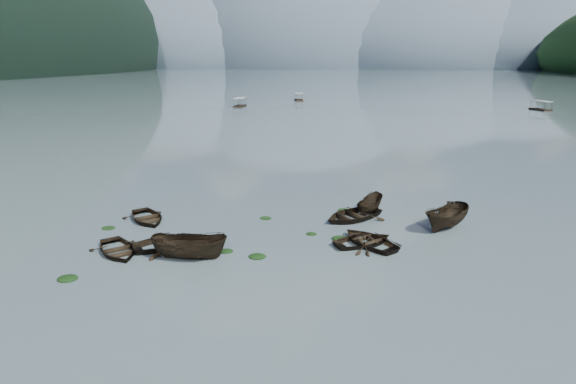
# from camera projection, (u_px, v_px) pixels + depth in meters

# --- Properties ---
(ground_plane) EXTENTS (2400.00, 2400.00, 0.00)m
(ground_plane) POSITION_uv_depth(u_px,v_px,m) (266.00, 289.00, 24.34)
(ground_plane) COLOR slate
(haze_mtn_a) EXTENTS (520.00, 520.00, 280.00)m
(haze_mtn_a) POSITION_uv_depth(u_px,v_px,m) (203.00, 67.00, 908.31)
(haze_mtn_a) COLOR #475666
(haze_mtn_a) RESTS_ON ground
(haze_mtn_b) EXTENTS (520.00, 520.00, 340.00)m
(haze_mtn_b) POSITION_uv_depth(u_px,v_px,m) (302.00, 67.00, 889.56)
(haze_mtn_b) COLOR #475666
(haze_mtn_b) RESTS_ON ground
(haze_mtn_c) EXTENTS (520.00, 520.00, 260.00)m
(haze_mtn_c) POSITION_uv_depth(u_px,v_px,m) (404.00, 67.00, 870.81)
(haze_mtn_c) COLOR #475666
(haze_mtn_c) RESTS_ON ground
(haze_mtn_d) EXTENTS (520.00, 520.00, 220.00)m
(haze_mtn_d) POSITION_uv_depth(u_px,v_px,m) (501.00, 67.00, 853.93)
(haze_mtn_d) COLOR #475666
(haze_mtn_d) RESTS_ON ground
(rowboat_0) EXTENTS (5.12, 5.28, 0.89)m
(rowboat_0) POSITION_uv_depth(u_px,v_px,m) (118.00, 253.00, 28.89)
(rowboat_0) COLOR black
(rowboat_0) RESTS_ON ground
(rowboat_1) EXTENTS (6.05, 5.58, 1.02)m
(rowboat_1) POSITION_uv_depth(u_px,v_px,m) (171.00, 247.00, 29.92)
(rowboat_1) COLOR black
(rowboat_1) RESTS_ON ground
(rowboat_2) EXTENTS (4.94, 1.94, 1.90)m
(rowboat_2) POSITION_uv_depth(u_px,v_px,m) (190.00, 259.00, 28.09)
(rowboat_2) COLOR black
(rowboat_2) RESTS_ON ground
(rowboat_3) EXTENTS (5.36, 5.51, 0.93)m
(rowboat_3) POSITION_uv_depth(u_px,v_px,m) (369.00, 244.00, 30.35)
(rowboat_3) COLOR black
(rowboat_3) RESTS_ON ground
(rowboat_4) EXTENTS (5.15, 4.67, 0.87)m
(rowboat_4) POSITION_uv_depth(u_px,v_px,m) (363.00, 244.00, 30.31)
(rowboat_4) COLOR black
(rowboat_4) RESTS_ON ground
(rowboat_5) EXTENTS (4.77, 5.03, 1.95)m
(rowboat_5) POSITION_uv_depth(u_px,v_px,m) (446.00, 228.00, 33.19)
(rowboat_5) COLOR black
(rowboat_5) RESTS_ON ground
(rowboat_6) EXTENTS (5.30, 5.52, 0.93)m
(rowboat_6) POSITION_uv_depth(u_px,v_px,m) (147.00, 221.00, 34.72)
(rowboat_6) COLOR black
(rowboat_6) RESTS_ON ground
(rowboat_7) EXTENTS (6.27, 6.13, 1.06)m
(rowboat_7) POSITION_uv_depth(u_px,v_px,m) (352.00, 219.00, 35.14)
(rowboat_7) COLOR black
(rowboat_7) RESTS_ON ground
(rowboat_8) EXTENTS (2.96, 4.20, 1.52)m
(rowboat_8) POSITION_uv_depth(u_px,v_px,m) (369.00, 212.00, 36.73)
(rowboat_8) COLOR black
(rowboat_8) RESTS_ON ground
(weed_clump_0) EXTENTS (1.17, 0.95, 0.25)m
(weed_clump_0) POSITION_uv_depth(u_px,v_px,m) (68.00, 279.00, 25.41)
(weed_clump_0) COLOR black
(weed_clump_0) RESTS_ON ground
(weed_clump_1) EXTENTS (0.92, 0.73, 0.20)m
(weed_clump_1) POSITION_uv_depth(u_px,v_px,m) (226.00, 252.00, 29.11)
(weed_clump_1) COLOR black
(weed_clump_1) RESTS_ON ground
(weed_clump_2) EXTENTS (1.13, 0.90, 0.24)m
(weed_clump_2) POSITION_uv_depth(u_px,v_px,m) (257.00, 257.00, 28.28)
(weed_clump_2) COLOR black
(weed_clump_2) RESTS_ON ground
(weed_clump_3) EXTENTS (0.78, 0.66, 0.17)m
(weed_clump_3) POSITION_uv_depth(u_px,v_px,m) (311.00, 234.00, 32.03)
(weed_clump_3) COLOR black
(weed_clump_3) RESTS_ON ground
(weed_clump_4) EXTENTS (1.14, 0.90, 0.24)m
(weed_clump_4) POSITION_uv_depth(u_px,v_px,m) (340.00, 239.00, 31.18)
(weed_clump_4) COLOR black
(weed_clump_4) RESTS_ON ground
(weed_clump_5) EXTENTS (1.01, 0.82, 0.21)m
(weed_clump_5) POSITION_uv_depth(u_px,v_px,m) (108.00, 229.00, 33.11)
(weed_clump_5) COLOR black
(weed_clump_5) RESTS_ON ground
(weed_clump_6) EXTENTS (0.93, 0.77, 0.19)m
(weed_clump_6) POSITION_uv_depth(u_px,v_px,m) (266.00, 219.00, 35.22)
(weed_clump_6) COLOR black
(weed_clump_6) RESTS_ON ground
(weed_clump_7) EXTENTS (1.15, 0.92, 0.25)m
(weed_clump_7) POSITION_uv_depth(u_px,v_px,m) (345.00, 211.00, 36.98)
(weed_clump_7) COLOR black
(weed_clump_7) RESTS_ON ground
(pontoon_left) EXTENTS (2.62, 5.95, 2.25)m
(pontoon_left) POSITION_uv_depth(u_px,v_px,m) (240.00, 107.00, 121.14)
(pontoon_left) COLOR black
(pontoon_left) RESTS_ON ground
(pontoon_centre) EXTENTS (3.24, 5.96, 2.17)m
(pontoon_centre) POSITION_uv_depth(u_px,v_px,m) (299.00, 101.00, 139.67)
(pontoon_centre) COLOR black
(pontoon_centre) RESTS_ON ground
(pontoon_right) EXTENTS (3.86, 6.14, 2.19)m
(pontoon_right) POSITION_uv_depth(u_px,v_px,m) (540.00, 110.00, 112.68)
(pontoon_right) COLOR black
(pontoon_right) RESTS_ON ground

